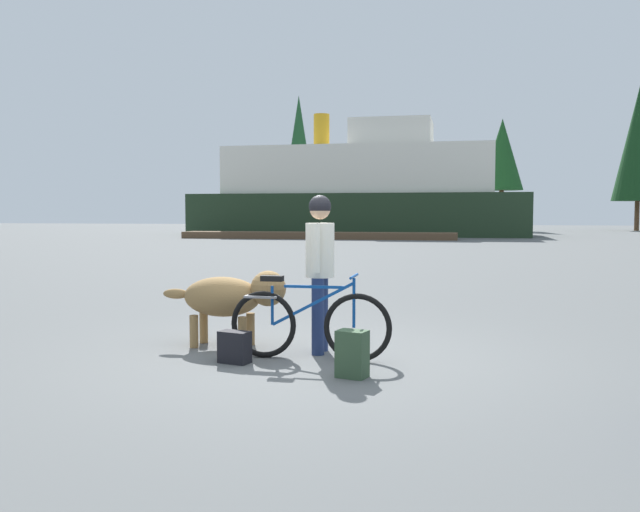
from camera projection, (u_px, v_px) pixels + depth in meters
ground_plane at (317, 359)px, 7.23m from camera, size 160.00×160.00×0.00m
bicycle at (309, 323)px, 7.18m from camera, size 1.75×0.44×0.92m
person_cyclist at (320, 258)px, 7.50m from camera, size 0.32×0.53×1.76m
dog at (231, 296)px, 7.87m from camera, size 1.51×0.55×0.90m
backpack at (352, 354)px, 6.42m from camera, size 0.32×0.27×0.45m
handbag_pannier at (235, 347)px, 7.04m from camera, size 0.36×0.26×0.33m
dock_pier at (317, 235)px, 40.20m from camera, size 16.39×2.07×0.40m
ferry_boat at (361, 193)px, 46.90m from camera, size 22.43×8.03×8.41m
pine_tree_far_left at (299, 146)px, 64.66m from camera, size 2.97×2.97×12.72m
pine_tree_center at (502, 155)px, 57.69m from camera, size 3.62×3.62×9.55m
pine_tree_far_right at (639, 142)px, 57.42m from camera, size 4.23×4.23×12.54m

